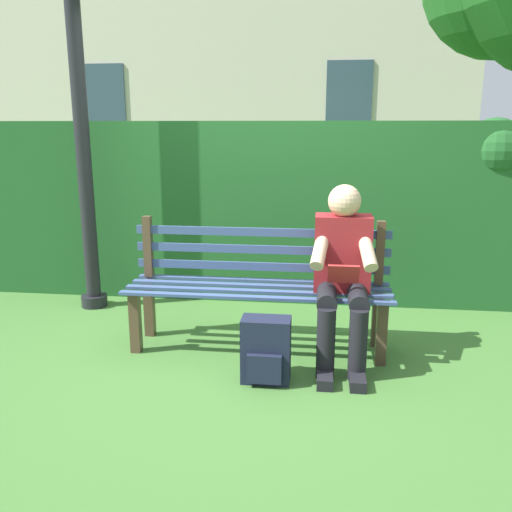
# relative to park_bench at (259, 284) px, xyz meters

# --- Properties ---
(ground) EXTENTS (60.00, 60.00, 0.00)m
(ground) POSITION_rel_park_bench_xyz_m (0.00, 0.07, -0.47)
(ground) COLOR #3D6B2D
(park_bench) EXTENTS (1.86, 0.47, 0.92)m
(park_bench) POSITION_rel_park_bench_xyz_m (0.00, 0.00, 0.00)
(park_bench) COLOR #4C3828
(park_bench) RESTS_ON ground
(person_seated) EXTENTS (0.44, 0.73, 1.19)m
(person_seated) POSITION_rel_park_bench_xyz_m (-0.58, 0.17, 0.17)
(person_seated) COLOR maroon
(person_seated) RESTS_ON ground
(hedge_backdrop) EXTENTS (5.69, 0.66, 1.64)m
(hedge_backdrop) POSITION_rel_park_bench_xyz_m (-0.19, -1.27, 0.36)
(hedge_backdrop) COLOR #1E5123
(hedge_backdrop) RESTS_ON ground
(building_facade) EXTENTS (10.12, 2.89, 7.94)m
(building_facade) POSITION_rel_park_bench_xyz_m (1.62, -8.95, 3.50)
(building_facade) COLOR beige
(building_facade) RESTS_ON ground
(backpack) EXTENTS (0.30, 0.24, 0.41)m
(backpack) POSITION_rel_park_bench_xyz_m (-0.11, 0.56, -0.26)
(backpack) COLOR #191E33
(backpack) RESTS_ON ground
(lamp_post) EXTENTS (0.28, 0.28, 3.51)m
(lamp_post) POSITION_rel_park_bench_xyz_m (1.56, -0.69, 1.56)
(lamp_post) COLOR black
(lamp_post) RESTS_ON ground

